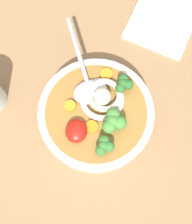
{
  "coord_description": "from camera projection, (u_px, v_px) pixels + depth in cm",
  "views": [
    {
      "loc": [
        -9.84,
        -4.44,
        55.91
      ],
      "look_at": [
        2.75,
        -2.8,
        9.74
      ],
      "focal_mm": 44.67,
      "sensor_mm": 36.0,
      "label": 1
    }
  ],
  "objects": [
    {
      "name": "table_slab",
      "position": [
        80.0,
        134.0,
        0.55
      ],
      "size": [
        111.52,
        111.52,
        3.56
      ],
      "primitive_type": "cube",
      "color": "#936D47",
      "rests_on": "ground"
    },
    {
      "name": "soup_bowl",
      "position": [
        96.0,
        116.0,
        0.51
      ],
      "size": [
        20.18,
        20.18,
        6.18
      ],
      "color": "silver",
      "rests_on": "table_slab"
    },
    {
      "name": "noodle_pile",
      "position": [
        103.0,
        97.0,
        0.47
      ],
      "size": [
        8.56,
        8.39,
        3.44
      ],
      "color": "beige",
      "rests_on": "soup_bowl"
    },
    {
      "name": "soup_spoon",
      "position": [
        88.0,
        85.0,
        0.48
      ],
      "size": [
        17.11,
        10.04,
        1.6
      ],
      "rotation": [
        0.0,
        0.0,
        0.41
      ],
      "color": "#B7B7BC",
      "rests_on": "soup_bowl"
    },
    {
      "name": "chili_sauce_dollop",
      "position": [
        77.0,
        131.0,
        0.46
      ],
      "size": [
        4.07,
        3.66,
        1.83
      ],
      "primitive_type": "ellipsoid",
      "color": "#B2190F",
      "rests_on": "soup_bowl"
    },
    {
      "name": "broccoli_floret_left",
      "position": [
        114.0,
        122.0,
        0.45
      ],
      "size": [
        4.59,
        3.95,
        3.63
      ],
      "color": "#7A9E60",
      "rests_on": "soup_bowl"
    },
    {
      "name": "broccoli_floret_near_spoon",
      "position": [
        124.0,
        84.0,
        0.47
      ],
      "size": [
        3.57,
        3.07,
        2.82
      ],
      "color": "#7A9E60",
      "rests_on": "soup_bowl"
    },
    {
      "name": "broccoli_floret_beside_chili",
      "position": [
        104.0,
        146.0,
        0.45
      ],
      "size": [
        3.54,
        3.04,
        2.8
      ],
      "color": "#7A9E60",
      "rests_on": "soup_bowl"
    },
    {
      "name": "carrot_slice_far",
      "position": [
        70.0,
        106.0,
        0.48
      ],
      "size": [
        2.03,
        2.03,
        0.77
      ],
      "primitive_type": "cylinder",
      "color": "orange",
      "rests_on": "soup_bowl"
    },
    {
      "name": "carrot_slice_right",
      "position": [
        106.0,
        74.0,
        0.49
      ],
      "size": [
        2.22,
        2.22,
        0.61
      ],
      "primitive_type": "cylinder",
      "color": "orange",
      "rests_on": "soup_bowl"
    },
    {
      "name": "carrot_slice_extra_b",
      "position": [
        92.0,
        127.0,
        0.47
      ],
      "size": [
        2.22,
        2.22,
        0.63
      ],
      "primitive_type": "cylinder",
      "color": "orange",
      "rests_on": "soup_bowl"
    },
    {
      "name": "folded_napkin",
      "position": [
        164.0,
        18.0,
        0.59
      ],
      "size": [
        18.81,
        17.05,
        0.8
      ],
      "primitive_type": "cube",
      "rotation": [
        0.0,
        0.0,
        -0.3
      ],
      "color": "white",
      "rests_on": "table_slab"
    }
  ]
}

